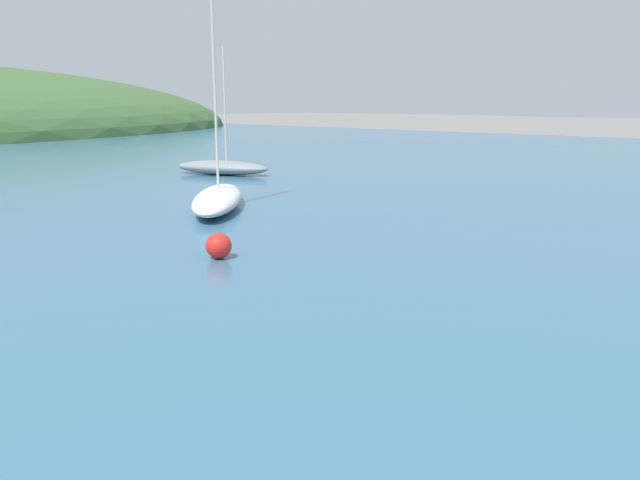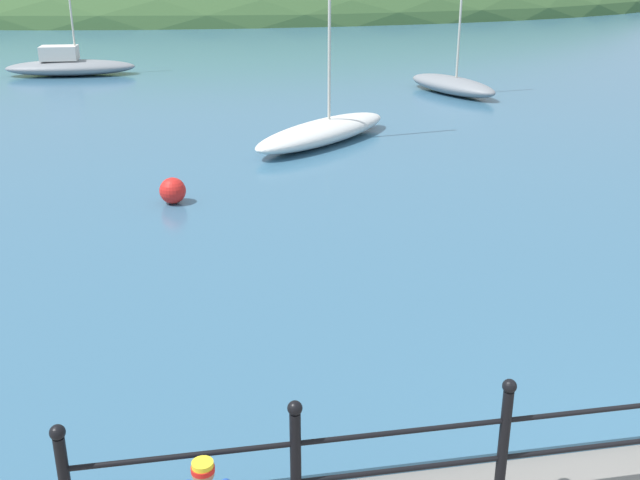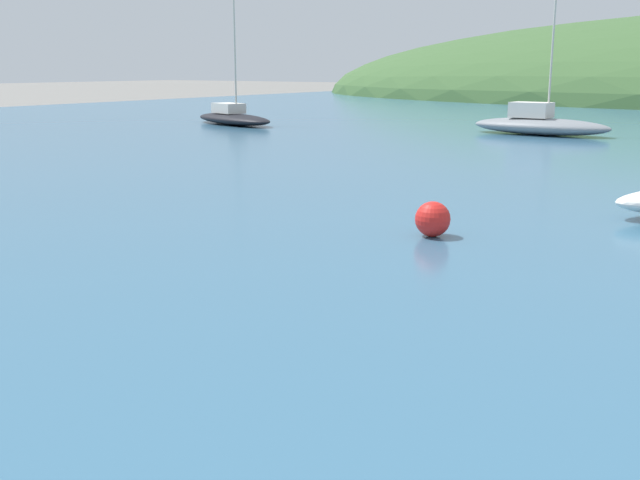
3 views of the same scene
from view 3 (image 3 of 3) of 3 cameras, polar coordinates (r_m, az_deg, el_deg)
name	(u,v)px [view 3 (image 3 of 3)]	position (r m, az deg, el deg)	size (l,w,h in m)	color
boat_green_fishing	(539,124)	(26.78, 16.36, 8.48)	(4.78, 1.81, 5.76)	gray
boat_nearest_quay	(233,117)	(30.53, -6.66, 9.28)	(5.10, 3.02, 5.79)	black
mooring_buoy	(433,219)	(10.31, 8.58, 1.58)	(0.48, 0.48, 0.48)	red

